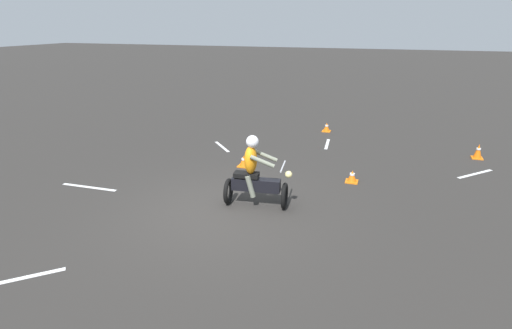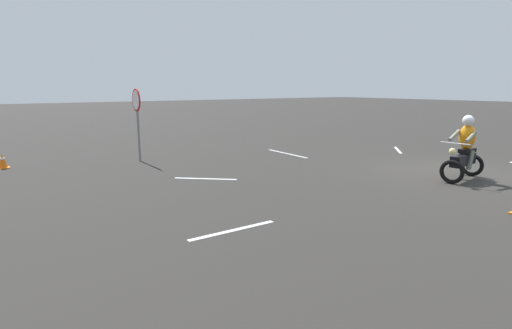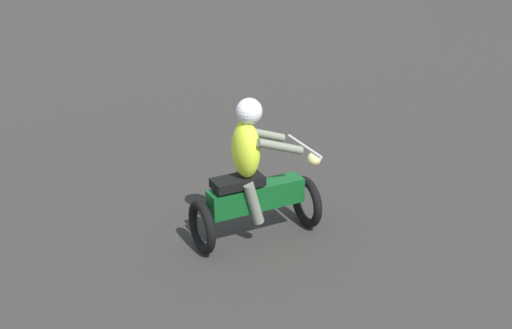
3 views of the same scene
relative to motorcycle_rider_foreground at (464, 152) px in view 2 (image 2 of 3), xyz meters
The scene contains 8 objects.
ground_plane 1.14m from the motorcycle_rider_foreground, 49.88° to the right, with size 120.00×120.00×0.00m, color #2D2B28.
motorcycle_rider_foreground is the anchor object (origin of this frame).
stop_sign 9.50m from the motorcycle_rider_foreground, 38.98° to the left, with size 0.70×0.08×2.30m.
traffic_cone_near_right 12.88m from the motorcycle_rider_foreground, 48.38° to the left, with size 0.32×0.32×0.43m.
lane_stripe_e 5.89m from the motorcycle_rider_foreground, 11.00° to the left, with size 0.10×2.20×0.01m, color silver.
lane_stripe_ne 6.70m from the motorcycle_rider_foreground, 54.22° to the left, with size 0.10×1.65×0.01m, color silver.
lane_stripe_n 6.88m from the motorcycle_rider_foreground, 88.00° to the left, with size 0.10×1.64×0.01m, color silver.
lane_stripe_se 4.92m from the motorcycle_rider_foreground, 35.79° to the right, with size 0.10×1.64×0.01m, color silver.
Camera 2 is at (-5.72, 10.84, 2.36)m, focal length 28.00 mm.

